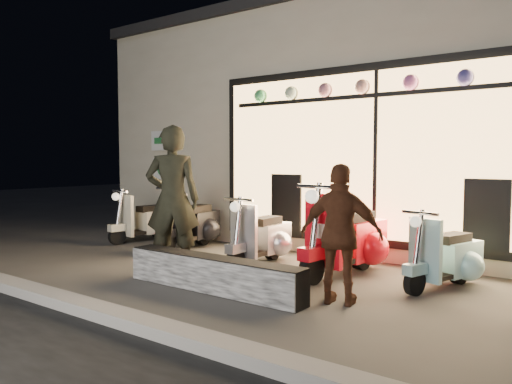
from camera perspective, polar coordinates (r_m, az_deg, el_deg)
ground at (r=6.26m, az=-0.68°, el=-10.08°), size 40.00×40.00×0.00m
kerb at (r=4.86m, az=-15.47°, el=-13.63°), size 40.00×0.25×0.12m
shop_building at (r=10.50m, az=16.06°, el=6.98°), size 10.20×6.23×4.20m
graffiti_barrier at (r=5.74m, az=-4.93°, el=-9.32°), size 2.37×0.28×0.40m
scooter_silver at (r=7.24m, az=0.91°, el=-5.13°), size 0.42×1.30×0.93m
scooter_red at (r=6.68m, az=10.70°, el=-5.23°), size 0.63×1.61×1.14m
scooter_black at (r=8.53m, az=-7.07°, el=-3.58°), size 0.57×1.41×1.01m
scooter_cream at (r=9.36m, az=-12.12°, el=-3.21°), size 0.52×1.28×0.91m
scooter_blue at (r=6.31m, az=21.18°, el=-6.90°), size 0.64×1.24×0.89m
man at (r=6.67m, az=-9.52°, el=-0.81°), size 0.84×0.79×1.94m
woman at (r=5.21m, az=9.68°, el=-4.80°), size 0.91×0.54×1.46m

